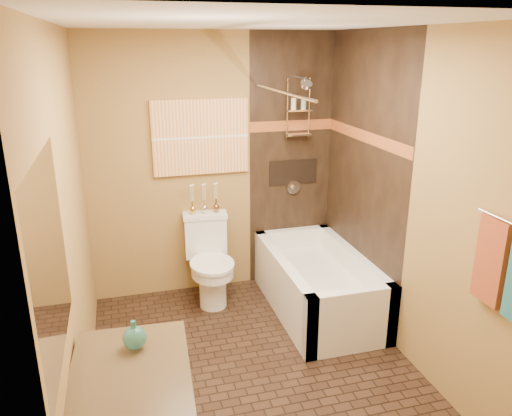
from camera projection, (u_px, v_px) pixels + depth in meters
name	position (u px, v px, depth m)	size (l,w,h in m)	color
floor	(256.00, 371.00, 3.81)	(3.00, 3.00, 0.00)	black
wall_left	(71.00, 234.00, 3.11)	(0.02, 3.00, 2.50)	olive
wall_right	(411.00, 203.00, 3.72)	(0.02, 3.00, 2.50)	olive
wall_back	(214.00, 167.00, 4.79)	(2.40, 0.02, 2.50)	olive
wall_front	(355.00, 334.00, 2.04)	(2.40, 0.02, 2.50)	olive
ceiling	(256.00, 23.00, 3.02)	(3.00, 3.00, 0.00)	silver
alcove_tile_back	(291.00, 162.00, 4.97)	(0.85, 0.01, 2.50)	black
alcove_tile_right	(363.00, 178.00, 4.40)	(0.01, 1.50, 2.50)	black
mosaic_band_back	(292.00, 126.00, 4.85)	(0.85, 0.01, 0.10)	maroon
mosaic_band_right	(365.00, 136.00, 4.29)	(0.01, 1.50, 0.10)	maroon
alcove_niche	(293.00, 172.00, 5.01)	(0.50, 0.01, 0.25)	black
shower_fixtures	(298.00, 122.00, 4.75)	(0.24, 0.33, 1.16)	silver
curtain_rod	(279.00, 91.00, 3.96)	(0.03, 0.03, 1.55)	silver
towel_rust	(491.00, 261.00, 2.89)	(0.05, 0.22, 0.52)	maroon
sunset_painting	(201.00, 137.00, 4.64)	(0.90, 0.04, 0.70)	orange
vanity_mirror	(51.00, 261.00, 2.12)	(0.01, 1.00, 0.90)	white
bathtub	(317.00, 288.00, 4.63)	(0.80, 1.50, 0.55)	white
toilet	(210.00, 260.00, 4.74)	(0.44, 0.64, 0.83)	white
teal_bottle	(134.00, 335.00, 2.61)	(0.13, 0.13, 0.20)	#256F65
bud_vases	(204.00, 198.00, 4.74)	(0.29, 0.06, 0.28)	gold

